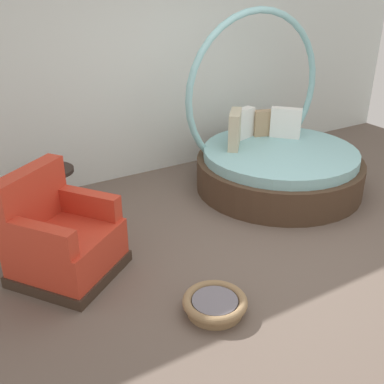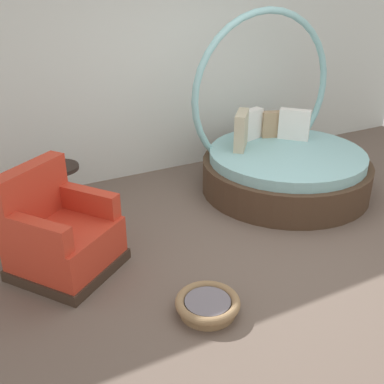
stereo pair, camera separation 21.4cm
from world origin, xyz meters
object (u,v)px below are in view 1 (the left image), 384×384
object	(u,v)px
pet_basket	(215,304)
round_daybed	(275,157)
red_armchair	(61,240)
side_table	(53,177)

from	to	relation	value
pet_basket	round_daybed	bearing A→B (deg)	40.01
round_daybed	red_armchair	xyz separation A→B (m)	(-2.77, -0.49, -0.04)
round_daybed	red_armchair	bearing A→B (deg)	-169.98
side_table	round_daybed	bearing A→B (deg)	-14.51
round_daybed	pet_basket	size ratio (longest dim) A/B	4.03
round_daybed	side_table	xyz separation A→B (m)	(-2.50, 0.65, 0.06)
red_armchair	side_table	world-z (taller)	red_armchair
pet_basket	side_table	size ratio (longest dim) A/B	0.98
red_armchair	side_table	xyz separation A→B (m)	(0.26, 1.14, 0.10)
red_armchair	pet_basket	world-z (taller)	red_armchair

